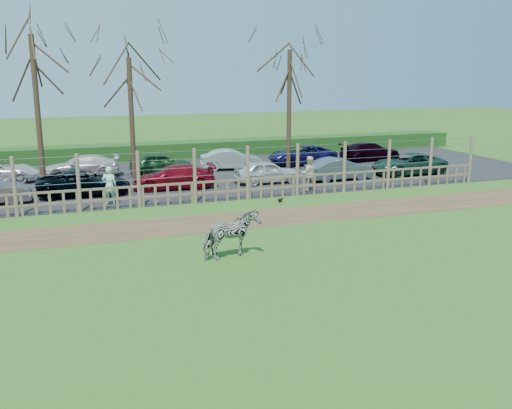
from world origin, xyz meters
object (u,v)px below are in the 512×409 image
object	(u,v)px
car_6	(409,164)
car_12	(302,155)
tree_mid	(130,90)
car_13	(370,151)
tree_right	(289,81)
car_4	(267,172)
car_9	(81,166)
zebra	(231,235)
car_3	(174,177)
car_10	(161,163)
visitor_a	(109,186)
crow	(280,200)
car_5	(339,169)
visitor_b	(309,174)
car_2	(84,183)
car_11	(231,159)
tree_left	(34,76)

from	to	relation	value
car_6	car_12	size ratio (longest dim) A/B	1.00
tree_mid	car_13	world-z (taller)	tree_mid
tree_right	car_4	size ratio (longest dim) A/B	2.09
tree_mid	car_4	distance (m)	8.21
car_4	car_9	bearing A→B (deg)	62.54
zebra	car_3	xyz separation A→B (m)	(0.37, 11.31, -0.14)
car_6	car_10	xyz separation A→B (m)	(-13.36, 5.00, 0.00)
zebra	visitor_a	world-z (taller)	visitor_a
visitor_a	car_4	distance (m)	8.69
tree_right	car_9	size ratio (longest dim) A/B	1.78
crow	car_12	distance (m)	10.55
tree_mid	car_10	distance (m)	5.21
car_5	car_10	bearing A→B (deg)	55.82
tree_right	visitor_b	world-z (taller)	tree_right
crow	car_2	world-z (taller)	car_2
car_5	zebra	bearing A→B (deg)	135.36
crow	car_3	xyz separation A→B (m)	(-4.00, 4.49, 0.54)
car_10	car_13	distance (m)	13.95
crow	car_13	world-z (taller)	car_13
car_2	car_6	xyz separation A→B (m)	(17.86, -0.31, 0.00)
car_5	car_12	world-z (taller)	same
car_13	car_11	bearing A→B (deg)	89.98
car_4	zebra	bearing A→B (deg)	155.51
crow	visitor_a	bearing A→B (deg)	165.50
car_6	car_11	bearing A→B (deg)	-118.16
car_6	car_9	xyz separation A→B (m)	(-17.74, 5.31, 0.00)
car_2	car_10	distance (m)	6.49
zebra	crow	bearing A→B (deg)	-47.65
car_2	car_5	world-z (taller)	same
visitor_b	car_13	size ratio (longest dim) A/B	0.42
car_10	car_4	bearing A→B (deg)	-135.93
zebra	car_5	bearing A→B (deg)	-56.11
tree_left	car_6	size ratio (longest dim) A/B	1.82
car_3	car_5	bearing A→B (deg)	90.11
zebra	crow	distance (m)	8.13
car_5	car_9	world-z (taller)	same
tree_left	visitor_a	xyz separation A→B (m)	(2.82, -3.68, -4.71)
car_9	car_11	bearing A→B (deg)	90.25
tree_left	tree_right	size ratio (longest dim) A/B	1.07
crow	car_13	size ratio (longest dim) A/B	0.06
car_11	car_9	bearing A→B (deg)	95.09
car_5	car_4	bearing A→B (deg)	79.10
tree_mid	car_3	world-z (taller)	tree_mid
visitor_a	zebra	bearing A→B (deg)	124.43
tree_left	visitor_b	xyz separation A→B (m)	(12.39, -3.85, -4.71)
car_2	car_3	size ratio (longest dim) A/B	1.04
car_6	car_11	distance (m)	10.37
car_3	car_12	world-z (taller)	same
car_9	tree_mid	bearing A→B (deg)	45.80
visitor_a	car_11	xyz separation A→B (m)	(7.73, 7.05, -0.26)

